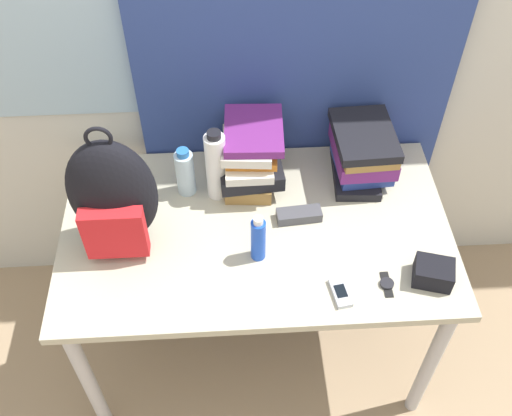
{
  "coord_description": "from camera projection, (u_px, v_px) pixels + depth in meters",
  "views": [
    {
      "loc": [
        -0.07,
        -0.89,
        2.28
      ],
      "look_at": [
        0.0,
        0.38,
        0.84
      ],
      "focal_mm": 42.0,
      "sensor_mm": 36.0,
      "label": 1
    }
  ],
  "objects": [
    {
      "name": "sports_bottle",
      "position": [
        216.0,
        166.0,
        1.99
      ],
      "size": [
        0.07,
        0.07,
        0.28
      ],
      "color": "white",
      "rests_on": "desk"
    },
    {
      "name": "desk",
      "position": [
        256.0,
        244.0,
        2.06
      ],
      "size": [
        1.29,
        0.76,
        0.74
      ],
      "color": "#B7B299",
      "rests_on": "ground_plane"
    },
    {
      "name": "sunglasses_case",
      "position": [
        299.0,
        215.0,
        2.0
      ],
      "size": [
        0.15,
        0.07,
        0.04
      ],
      "color": "#47474C",
      "rests_on": "desk"
    },
    {
      "name": "backpack",
      "position": [
        113.0,
        197.0,
        1.81
      ],
      "size": [
        0.27,
        0.19,
        0.47
      ],
      "color": "black",
      "rests_on": "desk"
    },
    {
      "name": "camera_pouch",
      "position": [
        433.0,
        273.0,
        1.83
      ],
      "size": [
        0.14,
        0.12,
        0.07
      ],
      "color": "black",
      "rests_on": "desk"
    },
    {
      "name": "curtain_blue",
      "position": [
        299.0,
        23.0,
        1.89
      ],
      "size": [
        1.1,
        0.04,
        2.5
      ],
      "color": "navy",
      "rests_on": "ground_plane"
    },
    {
      "name": "book_stack_left",
      "position": [
        250.0,
        154.0,
        2.06
      ],
      "size": [
        0.24,
        0.3,
        0.24
      ],
      "color": "olive",
      "rests_on": "desk"
    },
    {
      "name": "book_stack_center",
      "position": [
        362.0,
        152.0,
        2.08
      ],
      "size": [
        0.21,
        0.29,
        0.2
      ],
      "color": "black",
      "rests_on": "desk"
    },
    {
      "name": "wall_back",
      "position": [
        246.0,
        15.0,
        1.92
      ],
      "size": [
        6.0,
        0.06,
        2.5
      ],
      "color": "beige",
      "rests_on": "ground_plane"
    },
    {
      "name": "wristwatch",
      "position": [
        387.0,
        284.0,
        1.84
      ],
      "size": [
        0.04,
        0.09,
        0.01
      ],
      "color": "black",
      "rests_on": "desk"
    },
    {
      "name": "sunscreen_bottle",
      "position": [
        259.0,
        239.0,
        1.85
      ],
      "size": [
        0.05,
        0.05,
        0.18
      ],
      "color": "blue",
      "rests_on": "desk"
    },
    {
      "name": "water_bottle",
      "position": [
        185.0,
        172.0,
        2.04
      ],
      "size": [
        0.06,
        0.06,
        0.19
      ],
      "color": "silver",
      "rests_on": "desk"
    },
    {
      "name": "cell_phone",
      "position": [
        340.0,
        293.0,
        1.81
      ],
      "size": [
        0.06,
        0.11,
        0.02
      ],
      "color": "#B7BCC6",
      "rests_on": "desk"
    }
  ]
}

